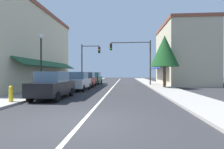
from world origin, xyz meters
TOP-DOWN VIEW (x-y plane):
  - ground_plane at (0.00, 18.00)m, footprint 80.00×80.00m
  - sidewalk_left at (-5.50, 18.00)m, footprint 2.60×56.00m
  - sidewalk_right at (5.50, 18.00)m, footprint 2.60×56.00m
  - lane_center_stripe at (0.00, 18.00)m, footprint 0.14×52.00m
  - storefront_left_block at (-9.46, 12.00)m, footprint 6.64×14.20m
  - storefront_right_block at (9.70, 20.00)m, footprint 7.11×10.20m
  - parked_car_nearest_left at (-3.21, 5.14)m, footprint 1.79×4.11m
  - parked_car_second_left at (-3.06, 10.75)m, footprint 1.78×4.10m
  - parked_car_third_left at (-3.17, 15.33)m, footprint 1.88×4.15m
  - parked_car_far_left at (-3.17, 20.47)m, footprint 1.83×4.12m
  - traffic_signal_mast_arm at (2.95, 17.76)m, footprint 5.50×0.50m
  - traffic_signal_left_corner at (-3.92, 18.97)m, footprint 2.80×0.50m
  - street_lamp_left_near at (-5.17, 7.47)m, footprint 0.36×0.36m
  - tree_right_near at (5.71, 13.49)m, footprint 3.07×3.07m
  - fire_hydrant at (-4.72, 3.16)m, footprint 0.22×0.22m

SIDE VIEW (x-z plane):
  - ground_plane at x=0.00m, z-range 0.00..0.00m
  - lane_center_stripe at x=0.00m, z-range 0.00..0.01m
  - sidewalk_left at x=-5.50m, z-range 0.00..0.12m
  - sidewalk_right at x=5.50m, z-range 0.00..0.12m
  - fire_hydrant at x=-4.72m, z-range 0.12..0.99m
  - parked_car_nearest_left at x=-3.21m, z-range -0.01..1.76m
  - parked_car_second_left at x=-3.06m, z-range -0.01..1.76m
  - parked_car_third_left at x=-3.17m, z-range -0.01..1.76m
  - parked_car_far_left at x=-3.17m, z-range -0.01..1.76m
  - street_lamp_left_near at x=-5.17m, z-range 0.83..5.61m
  - traffic_signal_left_corner at x=-3.92m, z-range 0.89..6.69m
  - tree_right_near at x=5.71m, z-range 1.17..6.93m
  - traffic_signal_mast_arm at x=2.95m, z-range 1.12..7.15m
  - storefront_left_block at x=-9.46m, z-range 0.00..8.36m
  - storefront_right_block at x=9.70m, z-range 0.00..8.57m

